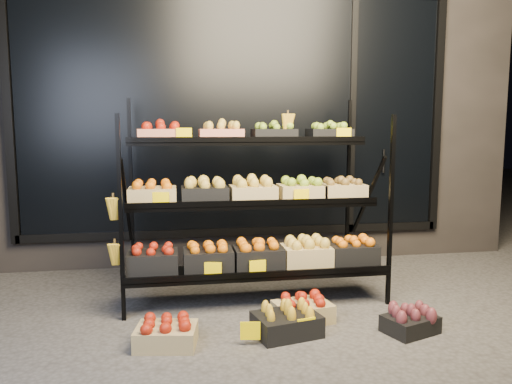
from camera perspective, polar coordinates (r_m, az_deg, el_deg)
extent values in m
plane|color=#514F4C|center=(3.77, 1.14, -14.46)|extent=(24.00, 24.00, 0.00)
cube|color=#2D2826|center=(6.08, -3.40, 10.64)|extent=(6.00, 2.00, 3.50)
cube|color=black|center=(5.06, -2.15, 9.05)|extent=(4.20, 0.04, 2.40)
cube|color=black|center=(5.15, -2.05, -4.53)|extent=(4.30, 0.06, 0.08)
cube|color=black|center=(5.22, -26.49, 8.24)|extent=(0.08, 0.06, 2.50)
cube|color=black|center=(5.73, 19.98, 8.42)|extent=(0.08, 0.06, 2.50)
cube|color=black|center=(5.33, 10.94, 8.83)|extent=(0.06, 0.06, 2.50)
cylinder|color=black|center=(5.44, 14.39, 3.44)|extent=(0.02, 0.02, 0.25)
cube|color=black|center=(3.70, -15.21, -3.05)|extent=(0.03, 0.03, 1.50)
cube|color=black|center=(4.04, 15.14, -2.17)|extent=(0.03, 0.03, 1.50)
cube|color=black|center=(4.64, -14.07, 0.07)|extent=(0.03, 0.03, 1.66)
cube|color=black|center=(4.92, 10.48, 0.57)|extent=(0.03, 0.03, 1.66)
cube|color=black|center=(4.01, 0.22, -9.11)|extent=(2.05, 0.42, 0.03)
cube|color=black|center=(3.81, 0.73, -9.44)|extent=(2.05, 0.02, 0.05)
cube|color=black|center=(4.19, -0.47, -1.37)|extent=(2.05, 0.40, 0.03)
cube|color=black|center=(4.00, -0.04, -1.29)|extent=(2.05, 0.02, 0.05)
cube|color=black|center=(4.44, -1.08, 5.60)|extent=(2.05, 0.40, 0.03)
cube|color=black|center=(4.25, -0.71, 6.00)|extent=(2.05, 0.02, 0.05)
cube|color=tan|center=(4.39, -10.81, 6.37)|extent=(0.38, 0.28, 0.11)
ellipsoid|color=#AB150C|center=(4.39, -10.84, 7.48)|extent=(0.32, 0.24, 0.07)
cube|color=tan|center=(4.41, -4.02, 6.49)|extent=(0.38, 0.28, 0.11)
ellipsoid|color=gold|center=(4.41, -4.03, 7.59)|extent=(0.32, 0.24, 0.07)
cube|color=black|center=(4.48, 2.05, 6.51)|extent=(0.38, 0.28, 0.11)
ellipsoid|color=#8BAE2B|center=(4.48, 2.06, 7.60)|extent=(0.32, 0.24, 0.07)
cube|color=black|center=(4.61, 8.36, 6.46)|extent=(0.38, 0.28, 0.11)
ellipsoid|color=#8BAE2B|center=(4.61, 8.38, 7.52)|extent=(0.32, 0.24, 0.07)
cube|color=tan|center=(4.13, -11.74, -0.46)|extent=(0.38, 0.28, 0.14)
ellipsoid|color=orange|center=(4.12, -11.77, 0.92)|extent=(0.32, 0.24, 0.07)
cube|color=black|center=(4.13, -5.89, -0.34)|extent=(0.38, 0.28, 0.14)
ellipsoid|color=gold|center=(4.12, -5.90, 1.04)|extent=(0.32, 0.24, 0.07)
cube|color=tan|center=(4.18, -0.34, -0.22)|extent=(0.38, 0.28, 0.14)
ellipsoid|color=gold|center=(4.16, -0.34, 1.15)|extent=(0.32, 0.24, 0.07)
cube|color=tan|center=(4.26, 5.20, -0.10)|extent=(0.38, 0.28, 0.14)
ellipsoid|color=#8BAE2B|center=(4.25, 5.22, 1.24)|extent=(0.32, 0.24, 0.07)
cube|color=tan|center=(4.37, 9.76, 0.01)|extent=(0.38, 0.28, 0.14)
ellipsoid|color=brown|center=(4.35, 9.78, 1.31)|extent=(0.32, 0.24, 0.07)
cube|color=black|center=(3.93, -11.71, -8.01)|extent=(0.38, 0.28, 0.18)
ellipsoid|color=#AB150C|center=(3.90, -11.76, -6.31)|extent=(0.32, 0.24, 0.07)
cube|color=black|center=(3.93, -5.48, -7.87)|extent=(0.38, 0.28, 0.18)
ellipsoid|color=orange|center=(3.90, -5.50, -6.17)|extent=(0.32, 0.24, 0.07)
cube|color=black|center=(3.98, 0.29, -7.65)|extent=(0.38, 0.28, 0.18)
ellipsoid|color=orange|center=(3.95, 0.29, -5.97)|extent=(0.32, 0.24, 0.07)
cube|color=tan|center=(4.06, 5.77, -7.38)|extent=(0.38, 0.28, 0.18)
ellipsoid|color=gold|center=(4.03, 5.79, -5.73)|extent=(0.32, 0.24, 0.07)
cube|color=black|center=(4.18, 10.92, -7.06)|extent=(0.38, 0.28, 0.18)
ellipsoid|color=orange|center=(4.15, 10.96, -5.46)|extent=(0.32, 0.24, 0.07)
ellipsoid|color=gold|center=(3.70, -16.03, -0.49)|extent=(0.14, 0.08, 0.22)
ellipsoid|color=gold|center=(3.75, -15.85, -5.55)|extent=(0.14, 0.08, 0.22)
ellipsoid|color=gold|center=(4.40, 3.67, 9.00)|extent=(0.14, 0.08, 0.22)
cube|color=#FFD800|center=(3.98, -10.81, -0.88)|extent=(0.13, 0.01, 0.12)
cube|color=#FFD800|center=(4.11, 5.22, -0.51)|extent=(0.13, 0.01, 0.12)
cube|color=#FFD800|center=(4.49, 10.01, 6.47)|extent=(0.13, 0.01, 0.12)
cube|color=#FFD800|center=(4.24, -8.23, 6.46)|extent=(0.13, 0.01, 0.12)
cube|color=#FFD800|center=(3.80, -4.94, -8.88)|extent=(0.13, 0.01, 0.12)
cube|color=#FFD800|center=(3.84, 0.18, -8.68)|extent=(0.13, 0.01, 0.12)
cube|color=#FFD800|center=(3.35, -0.66, -16.21)|extent=(0.13, 0.01, 0.12)
cube|color=#FFD800|center=(3.43, 5.75, -15.72)|extent=(0.13, 0.01, 0.12)
cube|color=tan|center=(3.39, -10.22, -15.93)|extent=(0.42, 0.34, 0.13)
ellipsoid|color=#AB150C|center=(3.36, -10.26, -14.43)|extent=(0.36, 0.29, 0.07)
cube|color=black|center=(3.51, 3.52, -14.87)|extent=(0.48, 0.40, 0.15)
ellipsoid|color=gold|center=(3.48, 3.53, -13.30)|extent=(0.41, 0.34, 0.07)
cube|color=tan|center=(3.75, 5.36, -13.48)|extent=(0.44, 0.36, 0.14)
ellipsoid|color=#AB150C|center=(3.72, 5.38, -12.08)|extent=(0.37, 0.31, 0.07)
cube|color=black|center=(3.70, 17.19, -14.23)|extent=(0.41, 0.36, 0.12)
ellipsoid|color=brown|center=(3.67, 17.25, -12.94)|extent=(0.34, 0.30, 0.07)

